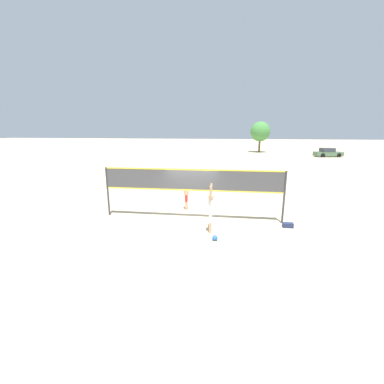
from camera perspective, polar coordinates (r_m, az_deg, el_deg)
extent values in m
plane|color=#C6B28C|center=(12.98, 0.00, -5.98)|extent=(200.00, 200.00, 0.00)
cylinder|color=#38383D|center=(13.86, -18.21, 0.07)|extent=(0.10, 0.10, 2.53)
cylinder|color=#38383D|center=(12.80, 19.79, -1.18)|extent=(0.10, 0.10, 2.53)
cube|color=#47474C|center=(12.44, 0.00, 2.70)|extent=(8.64, 0.02, 1.07)
cube|color=yellow|center=(12.35, 0.00, 5.00)|extent=(8.64, 0.03, 0.06)
cube|color=yellow|center=(12.55, 0.00, 0.44)|extent=(8.64, 0.03, 0.06)
cylinder|color=tan|center=(11.21, 4.05, -8.00)|extent=(0.11, 0.11, 0.48)
cylinder|color=white|center=(11.05, 4.09, -5.90)|extent=(0.12, 0.12, 0.39)
cylinder|color=tan|center=(11.39, 4.12, -7.63)|extent=(0.11, 0.11, 0.48)
cylinder|color=white|center=(11.24, 4.15, -5.55)|extent=(0.12, 0.12, 0.39)
cylinder|color=white|center=(10.99, 4.17, -3.24)|extent=(0.28, 0.28, 0.62)
sphere|color=tan|center=(10.87, 4.21, -1.08)|extent=(0.24, 0.24, 0.24)
cylinder|color=tan|center=(10.59, 4.14, -0.43)|extent=(0.08, 0.22, 0.69)
cylinder|color=tan|center=(11.06, 4.30, 0.19)|extent=(0.08, 0.22, 0.69)
cylinder|color=tan|center=(14.43, -1.21, -2.90)|extent=(0.11, 0.11, 0.48)
cylinder|color=red|center=(14.31, -1.21, -1.22)|extent=(0.12, 0.12, 0.39)
cylinder|color=tan|center=(14.24, -1.33, -3.13)|extent=(0.11, 0.11, 0.48)
cylinder|color=red|center=(14.12, -1.34, -1.43)|extent=(0.12, 0.12, 0.39)
cylinder|color=tan|center=(14.09, -1.29, 0.67)|extent=(0.28, 0.28, 0.62)
sphere|color=tan|center=(14.00, -1.30, 2.38)|extent=(0.24, 0.24, 0.24)
cylinder|color=tan|center=(14.20, -1.15, 3.32)|extent=(0.08, 0.22, 0.69)
cylinder|color=tan|center=(13.73, -1.46, 2.95)|extent=(0.08, 0.22, 0.69)
sphere|color=blue|center=(10.60, 5.11, -10.11)|extent=(0.23, 0.23, 0.23)
cube|color=navy|center=(12.66, 20.53, -6.90)|extent=(0.46, 0.25, 0.22)
cube|color=#4C6B4C|center=(46.76, 27.99, 7.49)|extent=(4.41, 2.41, 0.67)
cube|color=#2D333D|center=(46.60, 27.86, 8.27)|extent=(2.12, 1.88, 0.60)
cylinder|color=black|center=(48.13, 28.84, 7.36)|extent=(0.67, 0.33, 0.64)
cylinder|color=black|center=(46.73, 29.85, 7.10)|extent=(0.67, 0.33, 0.64)
cylinder|color=black|center=(46.86, 26.09, 7.54)|extent=(0.67, 0.33, 0.64)
cylinder|color=black|center=(45.42, 27.05, 7.27)|extent=(0.67, 0.33, 0.64)
cylinder|color=brown|center=(50.90, 14.75, 10.14)|extent=(0.37, 0.37, 2.86)
sphere|color=#42843D|center=(50.81, 14.92, 12.87)|extent=(3.64, 3.64, 3.64)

